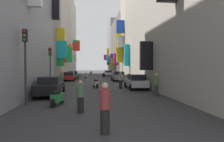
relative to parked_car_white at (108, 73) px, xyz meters
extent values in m
plane|color=#2D2D30|center=(-3.54, -12.09, -0.71)|extent=(140.00, 140.00, 0.00)
cube|color=black|center=(-8.12, -22.21, 8.19)|extent=(0.84, 0.60, 2.52)
cube|color=slate|center=(-11.54, -18.55, 7.85)|extent=(6.00, 6.12, 17.12)
cube|color=red|center=(-8.07, -17.32, 2.89)|extent=(0.92, 0.45, 1.59)
cube|color=#19B2BF|center=(-7.89, -19.38, 3.75)|extent=(1.29, 0.44, 2.22)
cube|color=green|center=(-8.09, -19.20, 3.01)|extent=(0.88, 0.37, 2.85)
cube|color=yellow|center=(-8.03, -19.11, 5.27)|extent=(1.02, 0.46, 2.49)
cube|color=#B2A899|center=(-11.54, -7.91, 7.76)|extent=(6.00, 15.15, 16.93)
cube|color=green|center=(-7.92, -11.32, 3.61)|extent=(1.22, 0.53, 2.66)
cube|color=orange|center=(-8.07, -9.17, 3.98)|extent=(0.93, 0.61, 3.13)
cube|color=#BCB29E|center=(-11.54, 8.79, 9.39)|extent=(6.00, 18.24, 20.19)
cube|color=orange|center=(-7.84, 13.46, 7.70)|extent=(1.39, 0.38, 3.13)
cube|color=green|center=(-8.04, 6.73, 7.74)|extent=(0.99, 0.47, 1.42)
cube|color=white|center=(-8.15, 6.81, 3.82)|extent=(0.78, 0.38, 1.65)
cube|color=red|center=(-7.84, 10.18, 7.12)|extent=(1.40, 0.46, 2.51)
cube|color=red|center=(-7.89, 4.65, 6.57)|extent=(1.30, 0.54, 1.94)
cube|color=#B2A899|center=(4.46, -27.88, 6.01)|extent=(6.00, 28.42, 13.43)
cube|color=black|center=(0.89, -27.44, 2.57)|extent=(1.14, 0.52, 2.65)
cube|color=#19B2BF|center=(1.07, -17.31, 3.19)|extent=(0.79, 0.51, 3.14)
cube|color=#BCB29E|center=(4.46, -11.36, 8.04)|extent=(6.00, 4.64, 17.50)
cube|color=yellow|center=(0.83, -11.79, 5.60)|extent=(1.27, 0.51, 3.10)
cube|color=blue|center=(0.79, -12.92, 8.18)|extent=(1.34, 0.55, 2.12)
cube|color=yellow|center=(0.96, -11.04, 3.63)|extent=(1.01, 0.49, 2.79)
cube|color=orange|center=(1.01, -10.99, 7.93)|extent=(0.90, 0.62, 2.31)
cube|color=white|center=(0.90, -12.42, 5.75)|extent=(1.12, 0.54, 1.95)
cube|color=slate|center=(4.46, -0.56, 5.80)|extent=(6.00, 16.95, 13.01)
cube|color=purple|center=(1.04, -6.12, 2.97)|extent=(0.85, 0.52, 2.42)
cube|color=purple|center=(1.07, 2.15, 3.37)|extent=(0.78, 0.65, 2.51)
cube|color=yellow|center=(1.12, 0.61, 2.35)|extent=(0.69, 0.47, 2.30)
cube|color=gray|center=(4.46, 12.91, 7.14)|extent=(6.00, 9.99, 15.69)
cube|color=yellow|center=(1.14, 12.62, 5.40)|extent=(0.64, 0.49, 3.17)
cube|color=#19B2BF|center=(1.06, 9.32, 3.47)|extent=(0.82, 0.40, 2.15)
cube|color=purple|center=(0.85, 16.47, 4.37)|extent=(1.23, 0.58, 1.74)
cube|color=black|center=(1.15, 12.39, 2.72)|extent=(0.63, 0.52, 1.53)
cube|color=white|center=(0.00, 0.06, -0.13)|extent=(1.85, 4.38, 0.56)
cube|color=black|center=(0.00, -0.16, 0.38)|extent=(1.63, 2.45, 0.45)
cylinder|color=black|center=(-0.92, 1.50, -0.41)|extent=(0.18, 0.60, 0.60)
cylinder|color=black|center=(0.92, 1.50, -0.41)|extent=(0.18, 0.60, 0.60)
cylinder|color=black|center=(-0.92, -1.39, -0.41)|extent=(0.18, 0.60, 0.60)
cylinder|color=black|center=(0.92, -1.39, -0.41)|extent=(0.18, 0.60, 0.60)
cube|color=#B7B7BC|center=(0.35, -25.66, -0.09)|extent=(1.65, 3.93, 0.64)
cube|color=black|center=(0.35, -25.86, 0.51)|extent=(1.45, 2.20, 0.56)
cylinder|color=black|center=(-0.48, -24.37, -0.41)|extent=(0.18, 0.60, 0.60)
cylinder|color=black|center=(1.17, -24.37, -0.41)|extent=(0.18, 0.60, 0.60)
cylinder|color=black|center=(-0.48, -26.96, -0.41)|extent=(0.18, 0.60, 0.60)
cylinder|color=black|center=(1.17, -26.96, -0.41)|extent=(0.18, 0.60, 0.60)
cube|color=slate|center=(0.10, -15.02, -0.07)|extent=(1.69, 4.15, 0.68)
cube|color=black|center=(0.10, -15.22, 0.52)|extent=(1.49, 2.32, 0.49)
cylinder|color=black|center=(-0.74, -13.65, -0.41)|extent=(0.18, 0.60, 0.60)
cylinder|color=black|center=(0.95, -13.65, -0.41)|extent=(0.18, 0.60, 0.60)
cylinder|color=black|center=(-0.74, -16.38, -0.41)|extent=(0.18, 0.60, 0.60)
cylinder|color=black|center=(0.95, -16.38, -0.41)|extent=(0.18, 0.60, 0.60)
cube|color=#236638|center=(-7.39, -8.40, -0.10)|extent=(1.83, 4.08, 0.61)
cube|color=black|center=(-7.39, -8.20, 0.43)|extent=(1.61, 2.28, 0.45)
cylinder|color=black|center=(-6.48, -9.75, -0.41)|extent=(0.18, 0.60, 0.60)
cylinder|color=black|center=(-8.31, -9.75, -0.41)|extent=(0.18, 0.60, 0.60)
cylinder|color=black|center=(-6.48, -7.06, -0.41)|extent=(0.18, 0.60, 0.60)
cylinder|color=black|center=(-8.31, -7.06, -0.41)|extent=(0.18, 0.60, 0.60)
cube|color=black|center=(-7.40, -29.41, -0.06)|extent=(1.66, 4.21, 0.69)
cube|color=black|center=(-7.40, -29.20, 0.54)|extent=(1.46, 2.36, 0.51)
cylinder|color=black|center=(-6.57, -30.80, -0.41)|extent=(0.18, 0.60, 0.60)
cylinder|color=black|center=(-8.23, -30.80, -0.41)|extent=(0.18, 0.60, 0.60)
cylinder|color=black|center=(-6.57, -28.02, -0.41)|extent=(0.18, 0.60, 0.60)
cylinder|color=black|center=(-8.23, -28.02, -0.41)|extent=(0.18, 0.60, 0.60)
cube|color=#B21E1E|center=(-7.56, -13.91, -0.13)|extent=(1.66, 3.92, 0.55)
cube|color=black|center=(-7.56, -13.71, 0.41)|extent=(1.46, 2.20, 0.53)
cylinder|color=black|center=(-6.73, -15.20, -0.41)|extent=(0.18, 0.60, 0.60)
cylinder|color=black|center=(-8.39, -15.20, -0.41)|extent=(0.18, 0.60, 0.60)
cylinder|color=black|center=(-6.73, -12.62, -0.41)|extent=(0.18, 0.60, 0.60)
cylinder|color=black|center=(-8.39, -12.62, -0.41)|extent=(0.18, 0.60, 0.60)
cube|color=orange|center=(-3.91, 6.39, -0.24)|extent=(0.66, 1.17, 0.45)
cube|color=black|center=(-3.87, 6.59, 0.06)|extent=(0.43, 0.61, 0.16)
cylinder|color=#4C4C51|center=(-4.02, 5.85, 0.08)|extent=(0.12, 0.28, 0.68)
cylinder|color=black|center=(-4.05, 5.72, -0.47)|extent=(0.20, 0.49, 0.48)
cylinder|color=black|center=(-3.77, 7.06, -0.47)|extent=(0.20, 0.49, 0.48)
cube|color=#287F3D|center=(-6.25, -33.19, -0.24)|extent=(0.70, 1.15, 0.45)
cube|color=black|center=(-6.30, -33.38, 0.06)|extent=(0.45, 0.62, 0.16)
cylinder|color=#4C4C51|center=(-6.11, -32.67, 0.08)|extent=(0.13, 0.28, 0.68)
cylinder|color=black|center=(-6.08, -32.54, -0.47)|extent=(0.22, 0.49, 0.48)
cylinder|color=black|center=(-6.42, -33.84, -0.47)|extent=(0.22, 0.49, 0.48)
cube|color=silver|center=(-5.03, -7.45, -0.24)|extent=(0.54, 1.18, 0.45)
cube|color=black|center=(-5.01, -7.23, 0.06)|extent=(0.37, 0.58, 0.16)
cylinder|color=#4C4C51|center=(-5.08, -8.02, 0.08)|extent=(0.08, 0.28, 0.68)
cylinder|color=black|center=(-5.09, -8.16, -0.47)|extent=(0.14, 0.49, 0.48)
cylinder|color=black|center=(-4.97, -6.73, -0.47)|extent=(0.14, 0.49, 0.48)
cube|color=#ADADB2|center=(-3.72, -23.96, -0.24)|extent=(0.69, 1.28, 0.45)
cube|color=black|center=(-3.67, -24.18, 0.06)|extent=(0.43, 0.62, 0.16)
cylinder|color=#4C4C51|center=(-3.85, -23.37, 0.08)|extent=(0.12, 0.28, 0.68)
cylinder|color=black|center=(-3.88, -23.22, -0.47)|extent=(0.20, 0.49, 0.48)
cylinder|color=black|center=(-3.55, -24.70, -0.47)|extent=(0.20, 0.49, 0.48)
cube|color=black|center=(-1.37, -4.75, -0.24)|extent=(0.70, 1.21, 0.45)
cube|color=black|center=(-1.43, -4.95, 0.06)|extent=(0.44, 0.62, 0.16)
cylinder|color=#4C4C51|center=(-1.24, -4.19, 0.08)|extent=(0.12, 0.28, 0.68)
cylinder|color=black|center=(-1.21, -4.06, -0.47)|extent=(0.21, 0.49, 0.48)
cylinder|color=black|center=(-1.54, -5.44, -0.47)|extent=(0.21, 0.49, 0.48)
cylinder|color=black|center=(-4.81, -35.16, -0.32)|extent=(0.34, 0.34, 0.78)
cylinder|color=#4C724C|center=(-4.81, -35.16, 0.39)|extent=(0.40, 0.40, 0.62)
sphere|color=tan|center=(-4.81, -35.16, 0.80)|extent=(0.21, 0.21, 0.21)
cylinder|color=black|center=(-3.85, -38.35, -0.28)|extent=(0.35, 0.35, 0.86)
cylinder|color=maroon|center=(-3.85, -38.35, 0.49)|extent=(0.42, 0.42, 0.68)
sphere|color=tan|center=(-3.85, -38.35, 0.95)|extent=(0.23, 0.23, 0.23)
cylinder|color=#3E3E3E|center=(-7.67, -21.17, -0.28)|extent=(0.42, 0.42, 0.85)
cylinder|color=#4C724C|center=(-7.67, -21.17, 0.47)|extent=(0.50, 0.50, 0.67)
sphere|color=tan|center=(-7.67, -21.17, 0.92)|extent=(0.23, 0.23, 0.23)
cylinder|color=black|center=(-1.19, -25.35, -0.28)|extent=(0.43, 0.43, 0.86)
cylinder|color=#B2AD9E|center=(-1.19, -25.35, 0.50)|extent=(0.51, 0.51, 0.68)
sphere|color=tan|center=(-1.19, -25.35, 0.96)|extent=(0.23, 0.23, 0.23)
cylinder|color=#393939|center=(0.78, -30.49, -0.27)|extent=(0.40, 0.40, 0.87)
cylinder|color=#4C724C|center=(0.78, -30.49, 0.50)|extent=(0.47, 0.47, 0.69)
sphere|color=tan|center=(0.78, -30.49, 0.96)|extent=(0.23, 0.23, 0.23)
cylinder|color=#2D2D2D|center=(-8.13, -32.97, 1.17)|extent=(0.12, 0.12, 3.75)
cube|color=black|center=(-8.13, -32.97, 3.42)|extent=(0.26, 0.26, 0.75)
sphere|color=red|center=(-8.13, -33.11, 3.67)|extent=(0.14, 0.14, 0.14)
sphere|color=orange|center=(-8.13, -33.11, 3.42)|extent=(0.14, 0.14, 0.14)
sphere|color=green|center=(-8.13, -33.11, 3.17)|extent=(0.14, 0.14, 0.14)
cylinder|color=#2D2D2D|center=(-8.10, -25.87, 0.95)|extent=(0.12, 0.12, 3.31)
cube|color=black|center=(-8.10, -25.87, 2.98)|extent=(0.26, 0.26, 0.75)
sphere|color=red|center=(-8.10, -26.01, 3.23)|extent=(0.14, 0.14, 0.14)
sphere|color=orange|center=(-8.10, -26.01, 2.98)|extent=(0.14, 0.14, 0.14)
sphere|color=green|center=(-8.10, -26.01, 2.73)|extent=(0.14, 0.14, 0.14)
camera|label=1|loc=(-4.37, -44.85, 1.63)|focal=30.87mm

